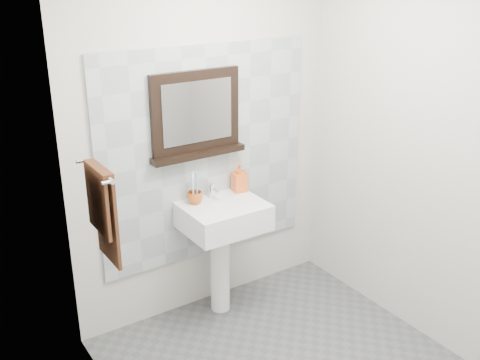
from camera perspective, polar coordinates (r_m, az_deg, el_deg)
name	(u,v)px	position (r m, az deg, el deg)	size (l,w,h in m)	color
back_wall	(205,140)	(3.87, -3.53, 4.05)	(2.00, 0.01, 2.50)	beige
left_wall	(135,237)	(2.54, -10.62, -5.73)	(0.01, 2.20, 2.50)	beige
right_wall	(432,157)	(3.72, 18.90, 2.19)	(0.01, 2.20, 2.50)	beige
splashback	(207,155)	(3.89, -3.41, 2.60)	(1.60, 0.02, 1.50)	#A2ABAF
pedestal_sink	(223,228)	(3.90, -1.76, -4.88)	(0.55, 0.44, 0.96)	white
toothbrush_cup	(195,198)	(3.82, -4.60, -1.79)	(0.11, 0.11, 0.08)	#B75115
toothbrushes	(195,186)	(3.79, -4.61, -0.64)	(0.05, 0.04, 0.21)	white
soap_dispenser	(239,178)	(3.99, -0.08, 0.25)	(0.09, 0.10, 0.21)	red
framed_mirror	(196,116)	(3.74, -4.52, 6.48)	(0.68, 0.11, 0.58)	black
towel_bar	(98,170)	(3.00, -14.25, 0.95)	(0.07, 0.40, 0.03)	silver
hand_towel	(103,207)	(3.08, -13.78, -2.70)	(0.06, 0.30, 0.55)	#341B0E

